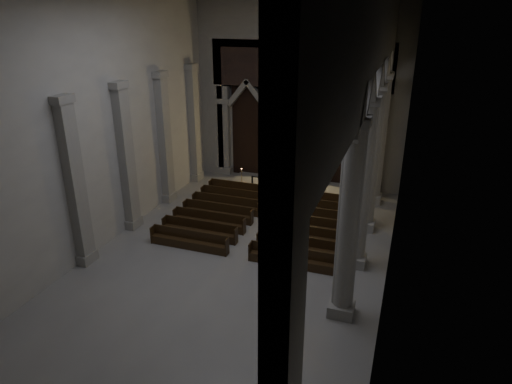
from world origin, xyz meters
TOP-DOWN VIEW (x-y plane):
  - room at (0.00, 0.00)m, footprint 24.00×24.10m
  - sanctuary_wall at (0.00, 11.54)m, footprint 14.00×0.77m
  - right_arcade at (5.50, 1.33)m, footprint 1.00×24.00m
  - left_pilasters at (-6.75, 3.50)m, footprint 0.60×13.00m
  - sanctuary_step at (0.00, 10.60)m, footprint 8.50×2.60m
  - altar at (0.66, 11.08)m, footprint 1.98×0.79m
  - altar_rail at (-0.00, 9.05)m, footprint 4.88×0.09m
  - candle_stand_left at (-3.19, 9.13)m, footprint 0.23×0.23m
  - candle_stand_right at (2.51, 8.94)m, footprint 0.20×0.20m
  - pews at (0.00, 3.97)m, footprint 9.64×7.68m
  - worshipper at (-0.07, 6.25)m, footprint 0.46×0.31m

SIDE VIEW (x-z plane):
  - sanctuary_step at x=0.00m, z-range 0.00..0.15m
  - pews at x=0.00m, z-range -0.16..0.78m
  - candle_stand_right at x=2.51m, z-range -0.28..0.93m
  - candle_stand_left at x=-3.19m, z-range -0.32..1.07m
  - worshipper at x=-0.07m, z-range 0.00..1.23m
  - altar_rail at x=0.00m, z-range 0.16..1.11m
  - altar at x=0.66m, z-range 0.15..1.16m
  - left_pilasters at x=-6.75m, z-range -0.10..7.92m
  - sanctuary_wall at x=0.00m, z-range 0.62..12.62m
  - room at x=0.00m, z-range 1.60..13.60m
  - right_arcade at x=5.50m, z-range 1.83..13.83m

